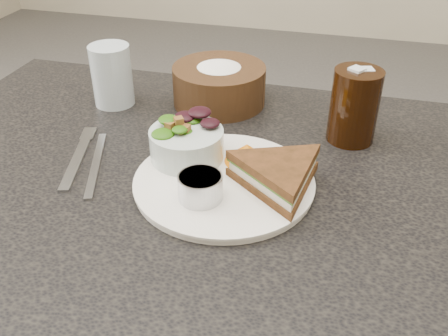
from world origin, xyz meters
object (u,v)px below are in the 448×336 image
dinner_plate (224,182)px  bread_basket (219,79)px  salad_bowl (187,139)px  sandwich (279,175)px  water_glass (112,75)px  cola_glass (355,103)px  dressing_ramekin (200,187)px

dinner_plate → bread_basket: bearing=107.0°
dinner_plate → salad_bowl: 0.09m
sandwich → water_glass: size_ratio=1.41×
dinner_plate → bread_basket: 0.27m
cola_glass → water_glass: 0.43m
dressing_ramekin → water_glass: size_ratio=0.54×
cola_glass → water_glass: size_ratio=1.19×
salad_bowl → cola_glass: bearing=31.2°
dinner_plate → bread_basket: size_ratio=1.49×
dressing_ramekin → bread_basket: size_ratio=0.35×
dressing_ramekin → cola_glass: (0.18, 0.23, 0.04)m
sandwich → water_glass: water_glass is taller
sandwich → dressing_ramekin: 0.11m
cola_glass → water_glass: cola_glass is taller
cola_glass → salad_bowl: bearing=-148.8°
bread_basket → cola_glass: 0.26m
sandwich → dressing_ramekin: (-0.10, -0.05, -0.00)m
dinner_plate → dressing_ramekin: dressing_ramekin is taller
dressing_ramekin → cola_glass: bearing=51.8°
bread_basket → water_glass: water_glass is taller
dinner_plate → cola_glass: bearing=47.9°
bread_basket → dressing_ramekin: bearing=-79.0°
dinner_plate → salad_bowl: bearing=148.8°
salad_bowl → bread_basket: bearing=92.7°
dressing_ramekin → cola_glass: cola_glass is taller
dressing_ramekin → bread_basket: bread_basket is taller
cola_glass → water_glass: (-0.43, 0.02, -0.01)m
dinner_plate → sandwich: bearing=0.2°
dinner_plate → water_glass: size_ratio=2.29×
salad_bowl → dressing_ramekin: size_ratio=1.85×
dinner_plate → salad_bowl: salad_bowl is taller
dressing_ramekin → dinner_plate: bearing=69.8°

